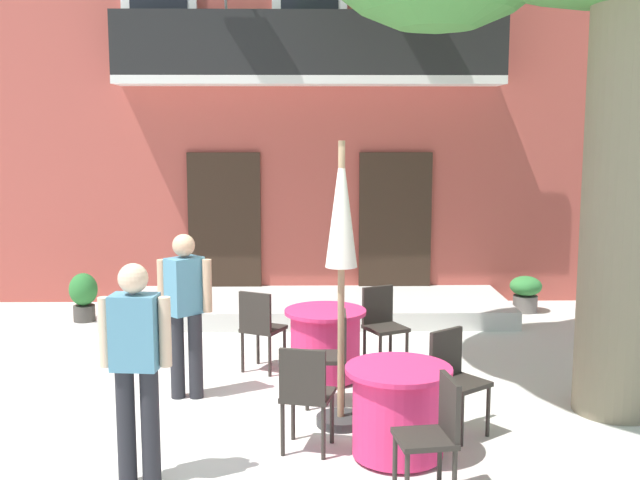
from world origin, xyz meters
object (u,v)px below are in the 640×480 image
(cafe_umbrella, at_px, (341,243))
(pedestrian_by_tree, at_px, (136,361))
(ground_planter_left, at_px, (84,295))
(pedestrian_mid_plaza, at_px, (185,306))
(cafe_table_middle, at_px, (325,344))
(ground_planter_right, at_px, (526,292))
(cafe_table_near_tree, at_px, (398,411))
(cafe_chair_middle_2, at_px, (382,322))
(cafe_chair_near_tree_2, at_px, (435,430))
(cafe_chair_middle_1, at_px, (333,351))
(cafe_chair_near_tree_1, at_px, (306,391))
(cafe_chair_middle_0, at_px, (260,325))
(cafe_chair_near_tree_0, at_px, (454,374))

(cafe_umbrella, bearing_deg, pedestrian_by_tree, -143.65)
(ground_planter_left, bearing_deg, pedestrian_mid_plaza, -58.37)
(cafe_table_middle, height_order, ground_planter_right, cafe_table_middle)
(cafe_table_near_tree, distance_m, ground_planter_right, 5.58)
(cafe_chair_middle_2, bearing_deg, pedestrian_mid_plaza, -155.13)
(cafe_chair_near_tree_2, xyz_separation_m, cafe_table_middle, (-0.72, 2.72, -0.14))
(cafe_chair_middle_1, bearing_deg, cafe_chair_near_tree_2, -71.31)
(cafe_chair_middle_1, height_order, pedestrian_mid_plaza, pedestrian_mid_plaza)
(cafe_chair_near_tree_2, height_order, cafe_umbrella, cafe_umbrella)
(cafe_umbrella, relative_size, ground_planter_left, 3.77)
(cafe_chair_near_tree_1, distance_m, cafe_table_middle, 1.90)
(cafe_chair_near_tree_1, xyz_separation_m, ground_planter_right, (3.19, 4.91, -0.23))
(cafe_table_near_tree, bearing_deg, cafe_umbrella, 121.60)
(cafe_chair_middle_2, bearing_deg, ground_planter_left, 151.16)
(cafe_chair_near_tree_1, height_order, cafe_chair_middle_2, same)
(cafe_table_near_tree, relative_size, cafe_chair_middle_1, 0.95)
(cafe_chair_middle_0, bearing_deg, cafe_chair_near_tree_0, -43.77)
(cafe_chair_near_tree_1, xyz_separation_m, ground_planter_left, (-3.10, 4.45, -0.16))
(cafe_umbrella, distance_m, ground_planter_right, 5.36)
(cafe_chair_middle_1, distance_m, pedestrian_mid_plaza, 1.51)
(cafe_chair_near_tree_0, xyz_separation_m, cafe_chair_middle_0, (-1.80, 1.73, 0.00))
(cafe_chair_near_tree_2, distance_m, cafe_table_middle, 2.81)
(cafe_table_middle, distance_m, cafe_chair_middle_0, 0.77)
(cafe_chair_middle_0, distance_m, ground_planter_left, 3.47)
(cafe_chair_middle_2, distance_m, pedestrian_by_tree, 3.54)
(cafe_umbrella, relative_size, ground_planter_right, 4.84)
(cafe_table_near_tree, bearing_deg, cafe_table_middle, 105.38)
(cafe_chair_near_tree_0, relative_size, cafe_chair_middle_0, 1.00)
(cafe_chair_near_tree_1, height_order, ground_planter_left, cafe_chair_near_tree_1)
(cafe_table_middle, distance_m, cafe_chair_middle_2, 0.77)
(cafe_chair_middle_0, bearing_deg, cafe_table_middle, -20.16)
(cafe_table_middle, bearing_deg, pedestrian_by_tree, -120.82)
(cafe_chair_near_tree_1, relative_size, pedestrian_by_tree, 0.54)
(cafe_table_near_tree, bearing_deg, pedestrian_mid_plaza, 143.28)
(cafe_chair_near_tree_1, height_order, cafe_chair_near_tree_2, same)
(cafe_chair_middle_0, bearing_deg, cafe_chair_middle_1, -52.84)
(cafe_table_near_tree, bearing_deg, cafe_chair_near_tree_1, 172.45)
(cafe_chair_near_tree_0, xyz_separation_m, cafe_chair_middle_1, (-1.04, 0.72, 0.00))
(cafe_chair_near_tree_0, relative_size, pedestrian_mid_plaza, 0.55)
(cafe_chair_middle_0, xyz_separation_m, cafe_umbrella, (0.82, -1.54, 1.14))
(pedestrian_mid_plaza, bearing_deg, cafe_table_near_tree, -36.72)
(cafe_table_middle, distance_m, cafe_umbrella, 1.81)
(cafe_table_near_tree, height_order, cafe_chair_middle_1, cafe_chair_middle_1)
(cafe_chair_near_tree_1, bearing_deg, pedestrian_by_tree, -156.53)
(cafe_chair_middle_1, bearing_deg, cafe_chair_near_tree_0, -34.63)
(cafe_chair_middle_1, height_order, ground_planter_right, cafe_chair_middle_1)
(cafe_chair_near_tree_0, bearing_deg, cafe_chair_near_tree_2, -106.55)
(cafe_chair_near_tree_1, distance_m, ground_planter_right, 5.86)
(cafe_table_middle, relative_size, cafe_chair_middle_1, 0.95)
(cafe_chair_near_tree_2, relative_size, cafe_chair_middle_0, 1.00)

